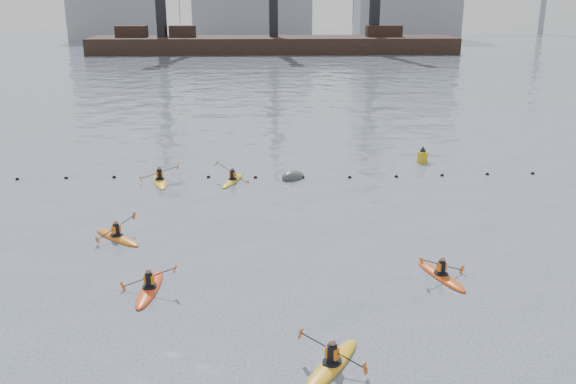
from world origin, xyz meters
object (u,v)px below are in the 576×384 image
nav_buoy (422,157)px  kayaker_5 (160,180)px  kayaker_0 (150,288)px  kayaker_3 (233,180)px  kayaker_1 (332,364)px  kayaker_2 (117,237)px  mooring_buoy (294,178)px  kayaker_4 (441,275)px

nav_buoy → kayaker_5: bearing=-166.7°
kayaker_0 → kayaker_3: (2.47, 14.63, -0.00)m
kayaker_0 → kayaker_1: bearing=-34.8°
kayaker_2 → mooring_buoy: kayaker_2 is taller
kayaker_3 → nav_buoy: kayaker_3 is taller
kayaker_2 → nav_buoy: (17.94, 13.33, 0.29)m
kayaker_0 → kayaker_4: 11.83m
kayaker_0 → nav_buoy: size_ratio=2.59×
kayaker_0 → kayaker_4: kayaker_0 is taller
mooring_buoy → nav_buoy: bearing=20.9°
kayaker_2 → mooring_buoy: (8.85, 9.85, -0.10)m
mooring_buoy → kayaker_1: bearing=-89.0°
kayaker_0 → kayaker_2: kayaker_0 is taller
mooring_buoy → nav_buoy: 9.74m
kayaker_5 → kayaker_0: bearing=-97.2°
kayaker_0 → mooring_buoy: size_ratio=1.72×
kayaker_2 → nav_buoy: size_ratio=2.21×
kayaker_3 → mooring_buoy: size_ratio=1.68×
kayaker_1 → kayaker_2: size_ratio=1.16×
kayaker_2 → kayaker_4: bearing=-65.3°
kayaker_5 → mooring_buoy: 8.38m
kayaker_3 → kayaker_4: bearing=-38.4°
kayaker_2 → kayaker_4: 15.09m
kayaker_0 → kayaker_4: size_ratio=1.04×
kayaker_1 → kayaker_5: size_ratio=0.91×
kayaker_4 → kayaker_0: bearing=-15.8°
kayaker_1 → kayaker_5: 21.87m
mooring_buoy → kayaker_4: bearing=-69.2°
kayaker_4 → mooring_buoy: size_ratio=1.65×
kayaker_3 → kayaker_5: kayaker_3 is taller
mooring_buoy → nav_buoy: (9.09, 3.48, 0.40)m
kayaker_5 → nav_buoy: 17.92m
mooring_buoy → kayaker_2: bearing=-132.0°
kayaker_4 → nav_buoy: nav_buoy is taller
kayaker_2 → kayaker_4: kayaker_4 is taller
kayaker_1 → kayaker_2: bearing=162.0°
kayaker_2 → kayaker_3: bearing=13.8°
kayaker_4 → nav_buoy: (3.58, 17.96, 0.30)m
kayaker_0 → kayaker_1: (6.66, -5.38, 0.00)m
mooring_buoy → kayaker_5: bearing=-175.6°
kayaker_0 → kayaker_2: bearing=119.2°
kayaker_0 → nav_buoy: bearing=54.8°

